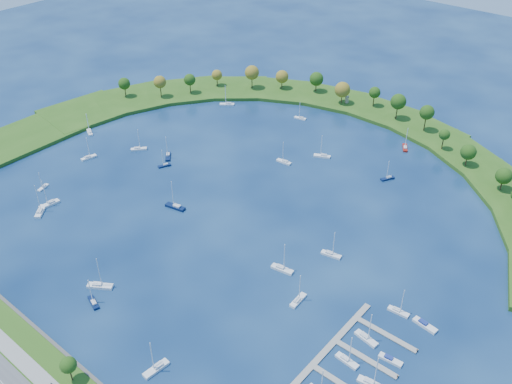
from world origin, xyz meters
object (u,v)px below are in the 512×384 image
Objects in this scene: moored_boat_5 at (405,147)px; docked_boat_11 at (425,325)px; moored_boat_6 at (100,285)px; docked_boat_8 at (366,338)px; docked_boat_10 at (398,311)px; docked_boat_9 at (390,359)px; moored_boat_11 at (156,368)px; moored_boat_7 at (300,118)px; moored_boat_19 at (90,132)px; harbor_tower at (347,99)px; docked_boat_6 at (347,360)px; moored_boat_1 at (388,178)px; moored_boat_4 at (164,165)px; moored_boat_20 at (298,300)px; moored_boat_9 at (331,254)px; moored_boat_12 at (282,268)px; moored_boat_13 at (175,206)px; moored_boat_15 at (93,302)px; moored_boat_0 at (227,104)px; moored_boat_16 at (284,161)px; moored_boat_3 at (40,211)px; moored_boat_10 at (139,148)px; moored_boat_18 at (49,203)px; moored_boat_14 at (168,156)px; docked_boat_7 at (371,383)px; moored_boat_8 at (43,187)px.

moored_boat_5 reaches higher than docked_boat_11.
moored_boat_6 reaches higher than docked_boat_8.
docked_boat_9 is at bearing -72.64° from docked_boat_10.
docked_boat_10 is (-8.06, 20.40, 0.30)m from docked_boat_9.
moored_boat_6 is at bearing -99.57° from moored_boat_11.
moored_boat_7 is 0.89× the size of moored_boat_19.
docked_boat_11 is at bearing -2.73° from moored_boat_6.
docked_boat_6 is (101.39, -159.79, -3.17)m from harbor_tower.
moored_boat_1 is (58.46, -55.71, -3.21)m from harbor_tower.
moored_boat_4 is 0.78× the size of moored_boat_20.
moored_boat_4 is 0.79× the size of moored_boat_9.
moored_boat_12 is at bearing 176.94° from docked_boat_8.
moored_boat_13 is at bearing 179.52° from docked_boat_10.
moored_boat_12 is at bearing -107.43° from moored_boat_15.
moored_boat_0 is 1.25× the size of moored_boat_1.
moored_boat_0 is 192.01m from moored_boat_11.
moored_boat_3 is at bearing 56.00° from moored_boat_16.
moored_boat_20 is (127.90, -34.54, 0.00)m from moored_boat_10.
docked_boat_11 is (54.77, 9.02, -0.28)m from moored_boat_12.
moored_boat_1 is 0.88× the size of moored_boat_16.
moored_boat_5 reaches higher than moored_boat_19.
moored_boat_20 is (73.52, -148.26, -3.17)m from harbor_tower.
moored_boat_9 reaches higher than moored_boat_19.
docked_boat_8 is at bearing -55.56° from harbor_tower.
harbor_tower is at bearing 170.99° from moored_boat_18.
docked_boat_10 is at bearing -62.52° from moored_boat_20.
moored_boat_14 reaches higher than docked_boat_10.
moored_boat_12 reaches higher than moored_boat_7.
moored_boat_19 is at bearing -38.86° from moored_boat_1.
moored_boat_12 is at bearing -162.79° from docked_boat_11.
moored_boat_19 is (-101.91, 70.58, -0.08)m from moored_boat_6.
docked_boat_6 reaches higher than docked_boat_9.
harbor_tower is at bearing -66.56° from moored_boat_15.
docked_boat_7 is at bearing -45.46° from docked_boat_8.
moored_boat_5 is at bearing 89.13° from moored_boat_9.
moored_boat_1 is 0.77× the size of moored_boat_11.
docked_boat_7 is (149.06, -53.43, 0.02)m from moored_boat_14.
harbor_tower is 189.90m from moored_boat_6.
docked_boat_11 is (168.12, -16.08, -0.24)m from moored_boat_10.
moored_boat_9 is at bearing 177.02° from moored_boat_11.
moored_boat_0 is 144.36m from moored_boat_9.
docked_boat_11 is at bearing -55.27° from moored_boat_10.
docked_boat_8 is (-10.49, 14.67, -0.01)m from docked_boat_7.
moored_boat_0 is at bearing 70.81° from moored_boat_5.
moored_boat_20 is at bearing 37.21° from moored_boat_1.
moored_boat_11 reaches higher than docked_boat_10.
moored_boat_18 is (14.13, -5.78, 0.11)m from moored_boat_8.
moored_boat_0 is at bearing 148.02° from docked_boat_6.
docked_boat_7 reaches higher than docked_boat_10.
docked_boat_10 is (92.59, -54.58, -0.01)m from moored_boat_16.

